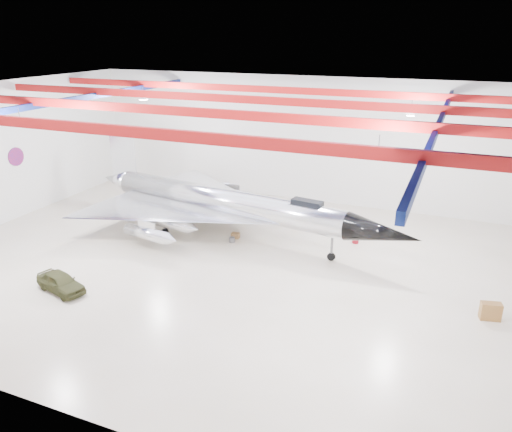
% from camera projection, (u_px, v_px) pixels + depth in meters
% --- Properties ---
extents(floor, '(40.00, 40.00, 0.00)m').
position_uv_depth(floor, '(229.00, 264.00, 33.11)').
color(floor, '#BCB096').
rests_on(floor, ground).
extents(wall_back, '(40.00, 0.00, 40.00)m').
position_uv_depth(wall_back, '(301.00, 140.00, 44.18)').
color(wall_back, silver).
rests_on(wall_back, floor).
extents(ceiling, '(40.00, 40.00, 0.00)m').
position_uv_depth(ceiling, '(226.00, 95.00, 29.28)').
color(ceiling, '#0A0F38').
rests_on(ceiling, wall_back).
extents(ceiling_structure, '(39.50, 29.50, 1.08)m').
position_uv_depth(ceiling_structure, '(226.00, 107.00, 29.52)').
color(ceiling_structure, maroon).
rests_on(ceiling_structure, ceiling).
extents(wall_roundel, '(0.10, 1.50, 1.50)m').
position_uv_depth(wall_roundel, '(16.00, 157.00, 40.29)').
color(wall_roundel, '#B21414').
rests_on(wall_roundel, wall_left).
extents(jet_aircraft, '(26.93, 17.53, 7.36)m').
position_uv_depth(jet_aircraft, '(224.00, 205.00, 37.06)').
color(jet_aircraft, silver).
rests_on(jet_aircraft, floor).
extents(jeep, '(3.74, 2.25, 1.19)m').
position_uv_depth(jeep, '(61.00, 282.00, 29.46)').
color(jeep, '#383A1D').
rests_on(jeep, floor).
extents(desk, '(1.15, 0.75, 0.97)m').
position_uv_depth(desk, '(491.00, 311.00, 26.61)').
color(desk, brown).
rests_on(desk, floor).
extents(crate_ply, '(0.56, 0.49, 0.34)m').
position_uv_depth(crate_ply, '(164.00, 234.00, 37.61)').
color(crate_ply, olive).
rests_on(crate_ply, floor).
extents(toolbox_red, '(0.58, 0.53, 0.33)m').
position_uv_depth(toolbox_red, '(228.00, 218.00, 40.83)').
color(toolbox_red, maroon).
rests_on(toolbox_red, floor).
extents(engine_drum, '(0.48, 0.48, 0.38)m').
position_uv_depth(engine_drum, '(232.00, 240.00, 36.49)').
color(engine_drum, '#59595B').
rests_on(engine_drum, floor).
extents(parts_bin, '(0.69, 0.62, 0.40)m').
position_uv_depth(parts_bin, '(296.00, 225.00, 39.31)').
color(parts_bin, olive).
rests_on(parts_bin, floor).
extents(crate_small, '(0.39, 0.32, 0.28)m').
position_uv_depth(crate_small, '(177.00, 210.00, 42.76)').
color(crate_small, '#59595B').
rests_on(crate_small, floor).
extents(tool_chest, '(0.50, 0.50, 0.43)m').
position_uv_depth(tool_chest, '(355.00, 240.00, 36.35)').
color(tool_chest, maroon).
rests_on(tool_chest, floor).
extents(oil_barrel, '(0.62, 0.51, 0.41)m').
position_uv_depth(oil_barrel, '(235.00, 235.00, 37.22)').
color(oil_barrel, olive).
rests_on(oil_barrel, floor).
extents(spares_box, '(0.45, 0.45, 0.34)m').
position_uv_depth(spares_box, '(279.00, 211.00, 42.37)').
color(spares_box, '#59595B').
rests_on(spares_box, floor).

